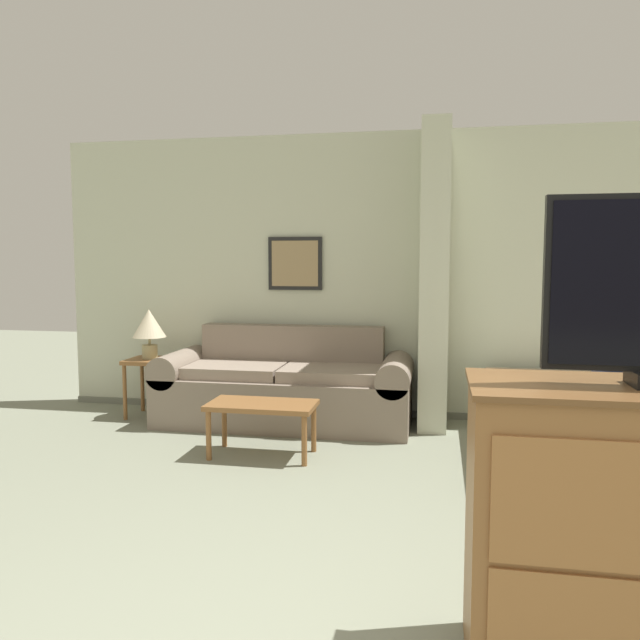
{
  "coord_description": "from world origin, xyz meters",
  "views": [
    {
      "loc": [
        0.33,
        -1.48,
        1.44
      ],
      "look_at": [
        -0.44,
        2.54,
        1.05
      ],
      "focal_mm": 35.0,
      "sensor_mm": 36.0,
      "label": 1
    }
  ],
  "objects_px": {
    "couch": "(285,388)",
    "backpack": "(619,367)",
    "bed": "(608,429)",
    "table_lamp": "(149,326)",
    "coffee_table": "(262,410)"
  },
  "relations": [
    {
      "from": "bed",
      "to": "coffee_table",
      "type": "bearing_deg",
      "value": -173.71
    },
    {
      "from": "coffee_table",
      "to": "couch",
      "type": "bearing_deg",
      "value": 93.6
    },
    {
      "from": "couch",
      "to": "backpack",
      "type": "xyz_separation_m",
      "value": [
        2.58,
        -0.63,
        0.37
      ]
    },
    {
      "from": "table_lamp",
      "to": "bed",
      "type": "distance_m",
      "value": 3.91
    },
    {
      "from": "bed",
      "to": "table_lamp",
      "type": "bearing_deg",
      "value": 169.85
    },
    {
      "from": "couch",
      "to": "table_lamp",
      "type": "relative_size",
      "value": 4.88
    },
    {
      "from": "bed",
      "to": "couch",
      "type": "bearing_deg",
      "value": 165.03
    },
    {
      "from": "coffee_table",
      "to": "table_lamp",
      "type": "xyz_separation_m",
      "value": [
        -1.35,
        0.95,
        0.49
      ]
    },
    {
      "from": "couch",
      "to": "coffee_table",
      "type": "height_order",
      "value": "couch"
    },
    {
      "from": "couch",
      "to": "backpack",
      "type": "relative_size",
      "value": 6.15
    },
    {
      "from": "coffee_table",
      "to": "bed",
      "type": "distance_m",
      "value": 2.47
    },
    {
      "from": "coffee_table",
      "to": "bed",
      "type": "bearing_deg",
      "value": 6.29
    },
    {
      "from": "coffee_table",
      "to": "bed",
      "type": "height_order",
      "value": "bed"
    },
    {
      "from": "couch",
      "to": "coffee_table",
      "type": "distance_m",
      "value": 0.95
    },
    {
      "from": "table_lamp",
      "to": "coffee_table",
      "type": "bearing_deg",
      "value": -35.27
    }
  ]
}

